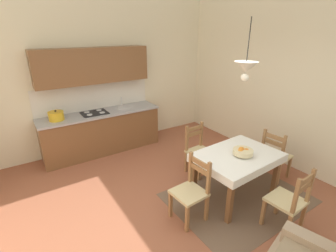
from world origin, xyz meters
TOP-DOWN VIEW (x-y plane):
  - ground_plane at (0.00, 0.00)m, footprint 5.84×6.00m
  - wall_back at (0.00, 2.76)m, footprint 5.84×0.12m
  - wall_right at (2.68, 0.00)m, footprint 0.12×6.00m
  - area_rug at (0.99, -0.41)m, footprint 2.10×1.60m
  - kitchen_cabinetry at (-0.23, 2.43)m, footprint 2.49×0.63m
  - dining_table at (0.99, -0.31)m, footprint 1.31×0.97m
  - dining_chair_tv_side at (0.09, -0.33)m, footprint 0.44×0.44m
  - dining_chair_window_side at (1.97, -0.34)m, footprint 0.46×0.46m
  - dining_chair_kitchen_side at (0.96, 0.55)m, footprint 0.44×0.44m
  - dining_chair_camera_side at (1.01, -1.20)m, footprint 0.45×0.45m
  - fruit_bowl at (1.01, -0.38)m, footprint 0.30×0.30m
  - pendant_lamp at (0.94, -0.32)m, footprint 0.32×0.32m

SIDE VIEW (x-z plane):
  - ground_plane at x=0.00m, z-range -0.10..0.00m
  - area_rug at x=0.99m, z-range 0.00..0.01m
  - dining_chair_tv_side at x=0.09m, z-range -0.02..0.91m
  - dining_chair_window_side at x=1.97m, z-range -0.02..0.91m
  - dining_chair_kitchen_side at x=0.96m, z-range -0.02..0.91m
  - dining_chair_camera_side at x=1.01m, z-range -0.02..0.91m
  - dining_table at x=0.99m, z-range 0.24..0.99m
  - fruit_bowl at x=1.01m, z-range 0.75..0.87m
  - kitchen_cabinetry at x=-0.23m, z-range -0.24..1.96m
  - wall_back at x=0.00m, z-range 0.00..4.08m
  - wall_right at x=2.68m, z-range 0.00..4.08m
  - pendant_lamp at x=0.94m, z-range 1.65..2.46m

